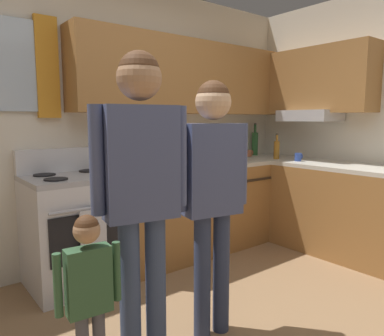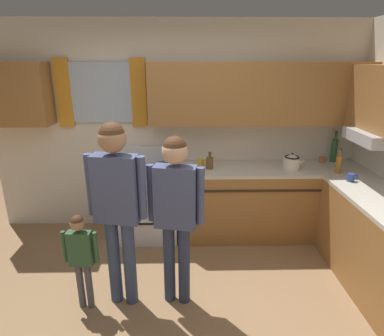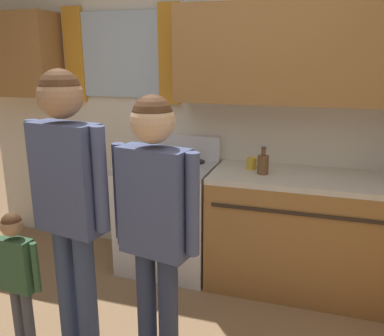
{
  "view_description": "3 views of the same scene",
  "coord_description": "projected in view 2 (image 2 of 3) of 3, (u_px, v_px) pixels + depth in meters",
  "views": [
    {
      "loc": [
        -1.4,
        -1.3,
        1.34
      ],
      "look_at": [
        0.36,
        0.93,
        0.96
      ],
      "focal_mm": 34.28,
      "sensor_mm": 36.0,
      "label": 1
    },
    {
      "loc": [
        0.13,
        -2.18,
        2.14
      ],
      "look_at": [
        0.19,
        0.58,
        1.22
      ],
      "focal_mm": 30.42,
      "sensor_mm": 36.0,
      "label": 2
    },
    {
      "loc": [
        0.77,
        -1.39,
        1.72
      ],
      "look_at": [
        0.04,
        0.94,
        1.06
      ],
      "focal_mm": 37.61,
      "sensor_mm": 36.0,
      "label": 3
    }
  ],
  "objects": [
    {
      "name": "kitchen_counter_run",
      "position": [
        308.0,
        217.0,
        3.66
      ],
      "size": [
        2.26,
        2.2,
        0.9
      ],
      "color": "#9E6B38",
      "rests_on": "ground"
    },
    {
      "name": "adult_holding_child",
      "position": [
        117.0,
        196.0,
        2.71
      ],
      "size": [
        0.51,
        0.23,
        1.68
      ],
      "color": "#38476B",
      "rests_on": "ground"
    },
    {
      "name": "small_child",
      "position": [
        81.0,
        252.0,
        2.79
      ],
      "size": [
        0.31,
        0.12,
        0.92
      ],
      "color": "#4C4C56",
      "rests_on": "ground"
    },
    {
      "name": "mug_mustard_yellow",
      "position": [
        201.0,
        162.0,
        3.98
      ],
      "size": [
        0.12,
        0.08,
        0.09
      ],
      "color": "gold",
      "rests_on": "kitchen_counter_run"
    },
    {
      "name": "adult_in_plaid",
      "position": [
        176.0,
        203.0,
        2.74
      ],
      "size": [
        0.48,
        0.21,
        1.57
      ],
      "color": "#2D3856",
      "rests_on": "ground"
    },
    {
      "name": "cup_terracotta",
      "position": [
        322.0,
        160.0,
        4.1
      ],
      "size": [
        0.11,
        0.07,
        0.08
      ],
      "color": "#B76642",
      "rests_on": "kitchen_counter_run"
    },
    {
      "name": "ground_plane",
      "position": [
        171.0,
        326.0,
        2.75
      ],
      "size": [
        12.0,
        12.0,
        0.0
      ],
      "primitive_type": "plane",
      "color": "#93704C"
    },
    {
      "name": "mug_cobalt_blue",
      "position": [
        351.0,
        177.0,
        3.47
      ],
      "size": [
        0.11,
        0.07,
        0.08
      ],
      "color": "#2D479E",
      "rests_on": "kitchen_counter_run"
    },
    {
      "name": "bottle_squat_brown",
      "position": [
        210.0,
        163.0,
        3.86
      ],
      "size": [
        0.08,
        0.08,
        0.21
      ],
      "color": "brown",
      "rests_on": "kitchen_counter_run"
    },
    {
      "name": "stove_oven",
      "position": [
        147.0,
        201.0,
        4.06
      ],
      "size": [
        0.74,
        0.67,
        1.1
      ],
      "color": "silver",
      "rests_on": "ground"
    },
    {
      "name": "bottle_oil_amber",
      "position": [
        339.0,
        164.0,
        3.72
      ],
      "size": [
        0.06,
        0.06,
        0.29
      ],
      "color": "#B27223",
      "rests_on": "kitchen_counter_run"
    },
    {
      "name": "stovetop_kettle",
      "position": [
        292.0,
        162.0,
        3.83
      ],
      "size": [
        0.27,
        0.2,
        0.21
      ],
      "color": "silver",
      "rests_on": "kitchen_counter_run"
    },
    {
      "name": "back_wall_unit",
      "position": [
        183.0,
        115.0,
        4.0
      ],
      "size": [
        4.6,
        0.42,
        2.6
      ],
      "color": "silver",
      "rests_on": "ground"
    },
    {
      "name": "bottle_wine_green",
      "position": [
        334.0,
        150.0,
        4.13
      ],
      "size": [
        0.08,
        0.08,
        0.39
      ],
      "color": "#2D6633",
      "rests_on": "kitchen_counter_run"
    }
  ]
}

